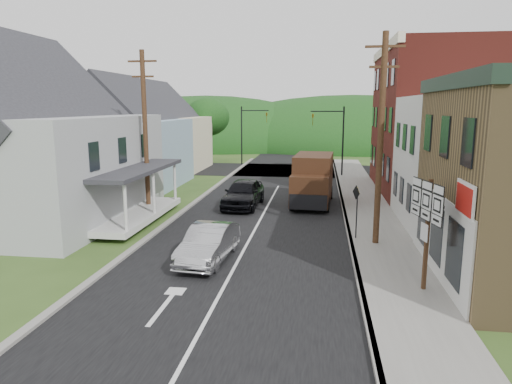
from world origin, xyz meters
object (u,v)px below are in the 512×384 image
at_px(silver_sedan, 209,244).
at_px(dark_sedan, 243,193).
at_px(delivery_van, 313,180).
at_px(route_sign_cluster, 427,219).
at_px(warning_sign, 357,204).

height_order(silver_sedan, dark_sedan, dark_sedan).
distance_m(dark_sedan, delivery_van, 4.38).
relative_size(route_sign_cluster, warning_sign, 1.50).
bearing_deg(warning_sign, delivery_van, 82.38).
xyz_separation_m(delivery_van, route_sign_cluster, (3.82, -13.28, 0.95)).
xyz_separation_m(dark_sedan, delivery_van, (4.13, 1.28, 0.71)).
xyz_separation_m(silver_sedan, route_sign_cluster, (7.65, -2.14, 1.80)).
relative_size(silver_sedan, delivery_van, 0.76).
height_order(silver_sedan, warning_sign, warning_sign).
distance_m(route_sign_cluster, warning_sign, 6.03).
height_order(route_sign_cluster, warning_sign, route_sign_cluster).
distance_m(silver_sedan, delivery_van, 11.82).
bearing_deg(silver_sedan, dark_sedan, 95.76).
relative_size(silver_sedan, route_sign_cluster, 1.18).
relative_size(dark_sedan, delivery_van, 0.88).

